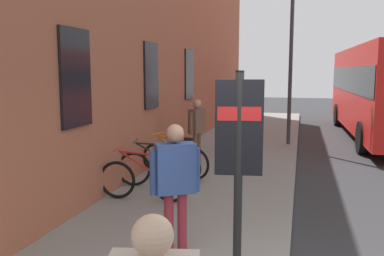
# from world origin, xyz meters

# --- Properties ---
(ground) EXTENTS (60.00, 60.00, 0.00)m
(ground) POSITION_xyz_m (6.00, -1.00, 0.00)
(ground) COLOR #2D2D30
(sidewalk_pavement) EXTENTS (24.00, 3.50, 0.12)m
(sidewalk_pavement) POSITION_xyz_m (8.00, 1.75, 0.06)
(sidewalk_pavement) COLOR gray
(sidewalk_pavement) RESTS_ON ground
(station_facade) EXTENTS (22.00, 0.65, 8.95)m
(station_facade) POSITION_xyz_m (8.99, 3.80, 4.47)
(station_facade) COLOR #9E563D
(station_facade) RESTS_ON ground
(bicycle_nearest_sign) EXTENTS (0.48, 1.77, 0.97)m
(bicycle_nearest_sign) POSITION_xyz_m (2.94, 2.69, 0.51)
(bicycle_nearest_sign) COLOR black
(bicycle_nearest_sign) RESTS_ON sidewalk_pavement
(bicycle_far_end) EXTENTS (0.59, 1.73, 0.97)m
(bicycle_far_end) POSITION_xyz_m (3.94, 2.74, 0.51)
(bicycle_far_end) COLOR black
(bicycle_far_end) RESTS_ON sidewalk_pavement
(bicycle_by_door) EXTENTS (0.61, 1.73, 0.97)m
(bicycle_by_door) POSITION_xyz_m (4.74, 2.65, 0.51)
(bicycle_by_door) COLOR black
(bicycle_by_door) RESTS_ON sidewalk_pavement
(transit_info_sign) EXTENTS (0.17, 0.56, 2.40)m
(transit_info_sign) POSITION_xyz_m (0.61, 0.60, 1.72)
(transit_info_sign) COLOR black
(transit_info_sign) RESTS_ON sidewalk_pavement
(city_bus) EXTENTS (10.57, 2.87, 3.35)m
(city_bus) POSITION_xyz_m (12.66, -3.00, 1.92)
(city_bus) COLOR red
(city_bus) RESTS_ON ground
(pedestrian_crossing_street) EXTENTS (0.58, 0.28, 1.54)m
(pedestrian_crossing_street) POSITION_xyz_m (7.80, 1.98, 1.06)
(pedestrian_crossing_street) COLOR #B2A599
(pedestrian_crossing_street) RESTS_ON sidewalk_pavement
(pedestrian_by_facade) EXTENTS (0.47, 0.58, 1.73)m
(pedestrian_by_facade) POSITION_xyz_m (0.85, 1.44, 1.18)
(pedestrian_by_facade) COLOR maroon
(pedestrian_by_facade) RESTS_ON sidewalk_pavement
(pedestrian_near_bus) EXTENTS (0.61, 0.38, 1.68)m
(pedestrian_near_bus) POSITION_xyz_m (6.09, 2.47, 1.15)
(pedestrian_near_bus) COLOR brown
(pedestrian_near_bus) RESTS_ON sidewalk_pavement
(street_lamp) EXTENTS (0.28, 0.28, 5.70)m
(street_lamp) POSITION_xyz_m (9.79, 0.30, 3.46)
(street_lamp) COLOR #333338
(street_lamp) RESTS_ON sidewalk_pavement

